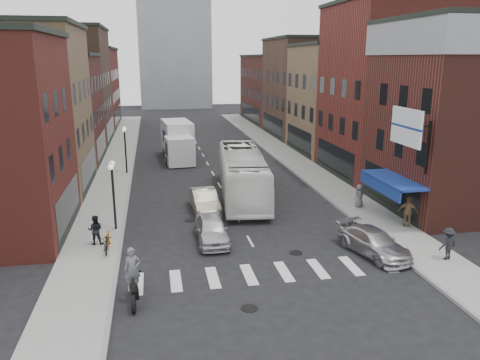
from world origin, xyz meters
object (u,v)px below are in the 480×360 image
at_px(bike_rack, 108,240).
at_px(box_truck, 178,141).
at_px(billboard_sign, 408,128).
at_px(sedan_left_near, 212,229).
at_px(streetlamp_near, 113,183).
at_px(ped_right_a, 448,244).
at_px(motorcycle_rider, 133,277).
at_px(ped_right_b, 408,212).
at_px(ped_right_c, 359,196).
at_px(parked_bicycle, 107,243).
at_px(streetlamp_far, 125,141).
at_px(ped_left_solo, 95,230).
at_px(transit_bus, 242,174).
at_px(sedan_left_far, 204,201).
at_px(curb_car, 374,243).

bearing_deg(bike_rack, box_truck, 77.32).
bearing_deg(billboard_sign, sedan_left_near, 175.36).
distance_m(streetlamp_near, ped_right_a, 18.12).
xyz_separation_m(bike_rack, motorcycle_rider, (1.52, -5.97, 0.59)).
relative_size(bike_rack, ped_right_b, 0.43).
bearing_deg(ped_right_c, box_truck, -80.43).
bearing_deg(box_truck, ped_right_b, -67.14).
bearing_deg(ped_right_a, parked_bicycle, -29.54).
distance_m(sedan_left_near, ped_right_a, 12.10).
relative_size(box_truck, ped_right_a, 5.30).
bearing_deg(billboard_sign, ped_right_c, 93.00).
relative_size(billboard_sign, box_truck, 0.43).
distance_m(streetlamp_near, ped_right_b, 17.24).
bearing_deg(streetlamp_far, ped_right_b, -44.87).
xyz_separation_m(streetlamp_near, bike_rack, (-0.20, -2.70, -2.36)).
bearing_deg(ped_left_solo, box_truck, -100.16).
relative_size(motorcycle_rider, parked_bicycle, 1.38).
height_order(transit_bus, parked_bicycle, transit_bus).
bearing_deg(billboard_sign, ped_left_solo, 175.59).
xyz_separation_m(streetlamp_near, parked_bicycle, (-0.21, -3.32, -2.30)).
xyz_separation_m(sedan_left_far, ped_right_b, (11.40, -5.44, 0.34)).
xyz_separation_m(box_truck, sedan_left_far, (0.73, -16.79, -1.08)).
height_order(motorcycle_rider, parked_bicycle, motorcycle_rider).
bearing_deg(billboard_sign, sedan_left_far, 149.75).
bearing_deg(bike_rack, ped_right_b, -0.43).
relative_size(bike_rack, motorcycle_rider, 0.33).
height_order(curb_car, parked_bicycle, curb_car).
height_order(streetlamp_near, ped_right_c, streetlamp_near).
distance_m(streetlamp_near, sedan_left_far, 6.47).
distance_m(streetlamp_far, ped_right_a, 27.05).
distance_m(ped_right_b, ped_right_c, 4.29).
height_order(ped_left_solo, ped_right_a, ped_right_a).
bearing_deg(ped_right_c, sedan_left_near, -0.97).
bearing_deg(streetlamp_near, sedan_left_far, 25.40).
bearing_deg(streetlamp_near, ped_right_c, 4.70).
bearing_deg(sedan_left_near, ped_right_a, -23.06).
bearing_deg(billboard_sign, ped_right_a, -83.60).
bearing_deg(motorcycle_rider, sedan_left_far, 62.09).
xyz_separation_m(streetlamp_near, transit_bus, (8.60, 5.55, -1.19)).
relative_size(motorcycle_rider, ped_right_a, 1.50).
bearing_deg(bike_rack, sedan_left_far, 42.98).
bearing_deg(ped_right_c, sedan_left_far, -28.96).
xyz_separation_m(sedan_left_far, curb_car, (7.76, -8.52, -0.08)).
bearing_deg(ped_left_solo, ped_right_b, -177.53).
height_order(streetlamp_far, ped_right_a, streetlamp_far).
relative_size(streetlamp_far, box_truck, 0.47).
bearing_deg(transit_bus, bike_rack, -130.43).
bearing_deg(bike_rack, sedan_left_near, 0.69).
relative_size(sedan_left_far, parked_bicycle, 2.52).
relative_size(streetlamp_far, sedan_left_far, 0.92).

